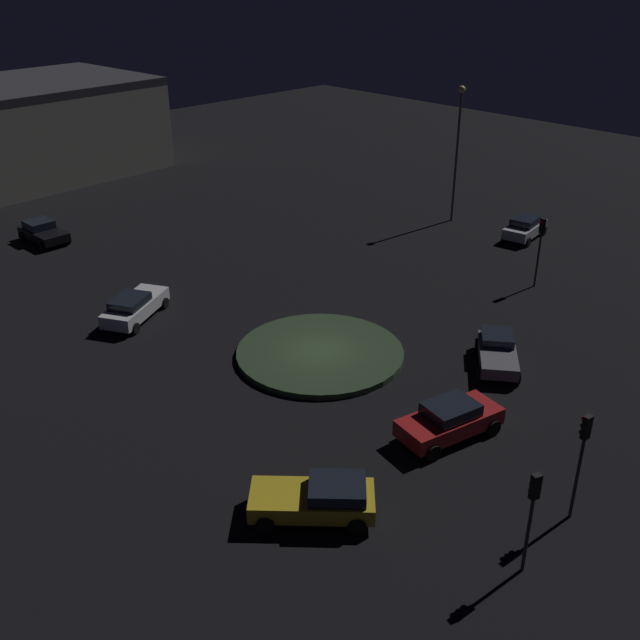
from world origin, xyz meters
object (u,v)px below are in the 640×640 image
(traffic_light_south, at_px, (540,239))
(car_grey, at_px, (497,352))
(car_black, at_px, (43,232))
(streetlamp_south, at_px, (458,139))
(car_white, at_px, (134,306))
(car_yellow, at_px, (317,498))
(car_red, at_px, (450,420))
(traffic_light_west_near, at_px, (532,503))
(car_silver, at_px, (525,228))
(traffic_light_west, at_px, (582,446))

(traffic_light_south, bearing_deg, car_grey, 32.03)
(car_black, xyz_separation_m, streetlamp_south, (-17.04, -23.80, 5.33))
(car_grey, height_order, car_white, car_white)
(car_black, relative_size, car_yellow, 0.87)
(car_white, bearing_deg, car_red, -108.52)
(car_grey, xyz_separation_m, traffic_light_west_near, (-8.16, 10.87, 2.06))
(traffic_light_south, xyz_separation_m, streetlamp_south, (10.80, -6.37, 3.03))
(car_black, relative_size, traffic_light_west_near, 1.01)
(car_silver, xyz_separation_m, traffic_light_south, (-4.92, 6.81, 2.24))
(car_red, distance_m, traffic_light_west_near, 7.81)
(car_silver, height_order, streetlamp_south, streetlamp_south)
(car_grey, relative_size, streetlamp_south, 0.43)
(car_silver, bearing_deg, car_white, 154.15)
(traffic_light_south, bearing_deg, car_red, 30.37)
(car_grey, distance_m, traffic_light_west, 11.13)
(streetlamp_south, bearing_deg, car_silver, -175.65)
(traffic_light_west, bearing_deg, streetlamp_south, -38.78)
(car_yellow, height_order, traffic_light_south, traffic_light_south)
(streetlamp_south, bearing_deg, car_black, 54.41)
(car_black, distance_m, traffic_light_west, 39.60)
(traffic_light_west, bearing_deg, car_yellow, 52.47)
(car_white, bearing_deg, streetlamp_south, -33.34)
(traffic_light_west, xyz_separation_m, traffic_light_south, (11.69, -17.08, -0.03))
(car_red, bearing_deg, streetlamp_south, -131.27)
(car_red, distance_m, traffic_light_west, 6.46)
(traffic_light_west, relative_size, traffic_light_south, 1.01)
(traffic_light_west_near, bearing_deg, car_white, 17.42)
(car_grey, height_order, traffic_light_west, traffic_light_west)
(car_red, bearing_deg, car_grey, -150.60)
(car_red, bearing_deg, car_yellow, 9.60)
(car_black, distance_m, streetlamp_south, 29.75)
(streetlamp_south, bearing_deg, car_white, 85.16)
(car_grey, height_order, traffic_light_south, traffic_light_south)
(car_grey, relative_size, traffic_light_south, 0.99)
(car_silver, distance_m, car_grey, 18.61)
(car_grey, relative_size, traffic_light_west, 0.98)
(car_grey, bearing_deg, car_white, -96.72)
(traffic_light_west, distance_m, streetlamp_south, 32.63)
(car_silver, distance_m, car_black, 33.37)
(car_silver, distance_m, car_yellow, 31.96)
(car_yellow, xyz_separation_m, traffic_light_west_near, (-6.56, -2.93, 2.02))
(car_grey, xyz_separation_m, car_red, (-1.97, 6.52, 0.11))
(car_silver, bearing_deg, car_grey, -161.12)
(car_red, relative_size, streetlamp_south, 0.49)
(car_red, height_order, traffic_light_west_near, traffic_light_west_near)
(traffic_light_south, relative_size, streetlamp_south, 0.44)
(car_silver, distance_m, traffic_light_west_near, 32.16)
(car_white, distance_m, traffic_light_west, 24.90)
(car_grey, bearing_deg, car_yellow, -30.51)
(car_silver, height_order, car_red, car_red)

